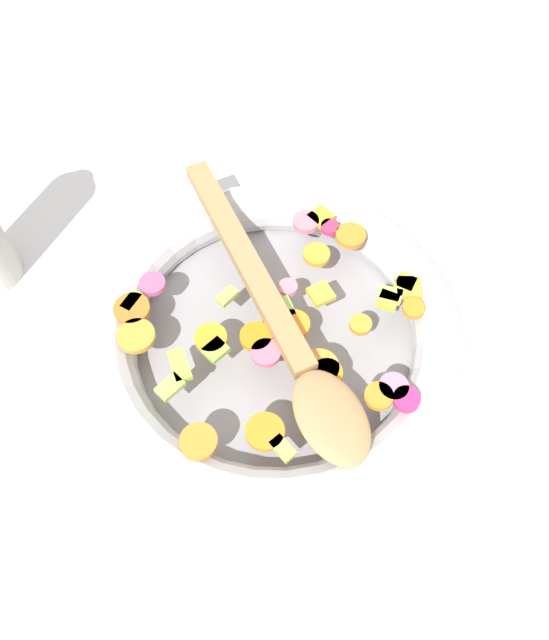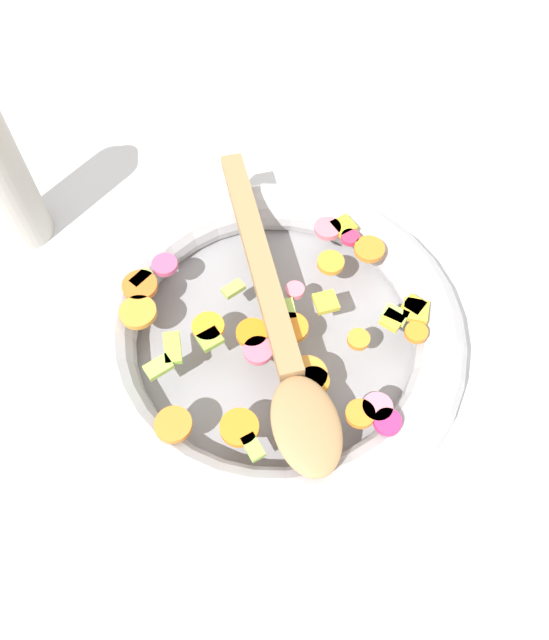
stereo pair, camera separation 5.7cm
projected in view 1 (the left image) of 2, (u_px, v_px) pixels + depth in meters
name	position (u px, v px, depth m)	size (l,w,h in m)	color
ground_plane	(275.00, 346.00, 0.61)	(4.00, 4.00, 0.00)	silver
skillet	(275.00, 335.00, 0.59)	(0.36, 0.36, 0.05)	gray
chopped_vegetables	(280.00, 331.00, 0.56)	(0.29, 0.28, 0.01)	orange
wooden_spoon	(283.00, 328.00, 0.55)	(0.18, 0.33, 0.01)	#A87F51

